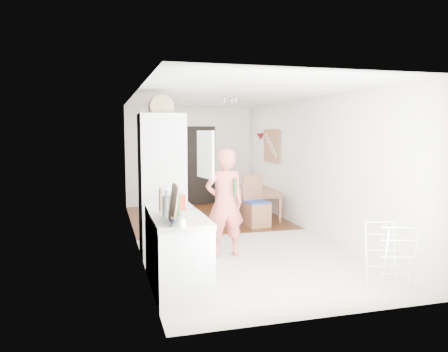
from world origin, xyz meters
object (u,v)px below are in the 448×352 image
dining_chair (257,201)px  drying_rack (390,257)px  dining_table (254,205)px  person (225,193)px  stool (227,215)px

dining_chair → drying_rack: 3.69m
dining_table → drying_rack: (0.04, -4.67, 0.16)m
person → dining_table: 3.19m
person → drying_rack: (1.50, -1.92, -0.55)m
dining_table → dining_chair: (-0.30, -1.00, 0.26)m
dining_table → person: bearing=157.6°
dining_chair → stool: (-0.53, 0.26, -0.30)m
stool → drying_rack: drying_rack is taller
stool → person: bearing=-107.0°
person → stool: size_ratio=4.68×
person → dining_chair: (1.15, 1.75, -0.45)m
person → drying_rack: 2.50m
person → stool: 2.24m
person → dining_chair: person is taller
dining_table → drying_rack: drying_rack is taller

